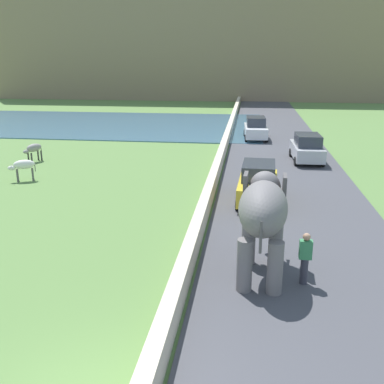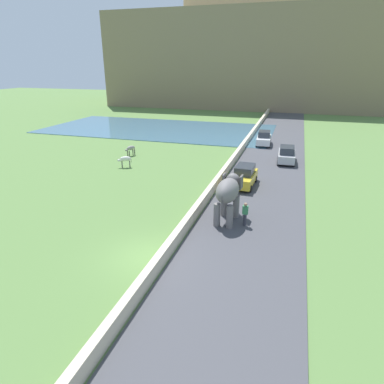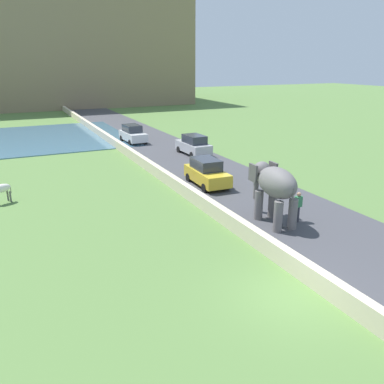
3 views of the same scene
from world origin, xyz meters
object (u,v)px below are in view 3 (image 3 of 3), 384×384
Objects in this scene: car_yellow at (207,172)px; cow_white at (1,190)px; elephant at (274,185)px; person_beside_elephant at (298,206)px; car_white at (133,134)px; car_silver at (194,145)px.

car_yellow is 12.58m from cow_white.
person_beside_elephant is at bearing -20.50° from elephant.
car_white is 16.27m from car_yellow.
cow_white is (-13.66, 9.68, -0.04)m from person_beside_elephant.
elephant reaches higher than person_beside_elephant.
car_white is at bearing 48.94° from cow_white.
car_white is at bearing 112.22° from car_silver.
car_white is at bearing 90.02° from car_yellow.
car_white is (-1.25, 23.92, 0.03)m from person_beside_elephant.
car_silver is at bearing 69.78° from car_yellow.
car_silver reaches higher than cow_white.
person_beside_elephant is 16.74m from cow_white.
person_beside_elephant is 7.75m from car_yellow.
car_silver is at bearing 83.30° from person_beside_elephant.
car_white reaches higher than person_beside_elephant.
elephant is at bearing -89.96° from car_white.
cow_white is at bearing 170.70° from car_yellow.
elephant reaches higher than car_yellow.
car_silver is (3.15, -7.72, 0.00)m from car_white.
cow_white is at bearing 144.68° from person_beside_elephant.
car_yellow reaches higher than cow_white.
car_white is 2.94× the size of cow_white.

